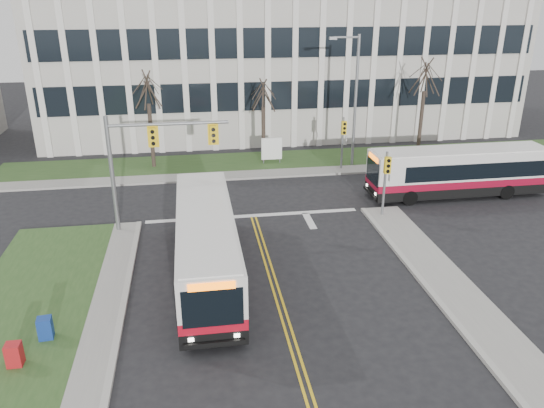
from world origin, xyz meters
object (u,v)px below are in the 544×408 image
(streetlight, at_px, (354,95))
(newspaper_box_red, at_px, (14,356))
(newspaper_box_blue, at_px, (46,329))
(directory_sign, at_px, (272,149))
(bus_main, at_px, (206,246))
(bus_cross, at_px, (458,173))

(streetlight, relative_size, newspaper_box_red, 9.68)
(newspaper_box_blue, distance_m, newspaper_box_red, 1.57)
(directory_sign, xyz_separation_m, newspaper_box_red, (-12.00, -21.02, -0.70))
(bus_main, bearing_deg, newspaper_box_blue, -147.48)
(directory_sign, bearing_deg, newspaper_box_blue, -120.01)
(bus_main, xyz_separation_m, bus_cross, (15.70, 7.76, -0.03))
(newspaper_box_blue, bearing_deg, bus_cross, 22.61)
(streetlight, relative_size, directory_sign, 4.60)
(bus_cross, relative_size, newspaper_box_red, 11.58)
(newspaper_box_blue, xyz_separation_m, newspaper_box_red, (-0.67, -1.41, 0.00))
(bus_cross, distance_m, newspaper_box_red, 25.90)
(directory_sign, bearing_deg, streetlight, -13.23)
(newspaper_box_red, bearing_deg, bus_main, 38.51)
(streetlight, distance_m, directory_sign, 6.96)
(streetlight, xyz_separation_m, bus_main, (-10.86, -14.46, -3.70))
(bus_main, bearing_deg, bus_cross, 26.12)
(bus_main, xyz_separation_m, newspaper_box_blue, (-6.00, -3.85, -1.02))
(directory_sign, xyz_separation_m, bus_cross, (10.37, -8.00, 0.30))
(newspaper_box_red, bearing_deg, streetlight, 48.60)
(streetlight, relative_size, bus_cross, 0.84)
(directory_sign, relative_size, newspaper_box_blue, 2.11)
(bus_main, bearing_deg, directory_sign, 71.14)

